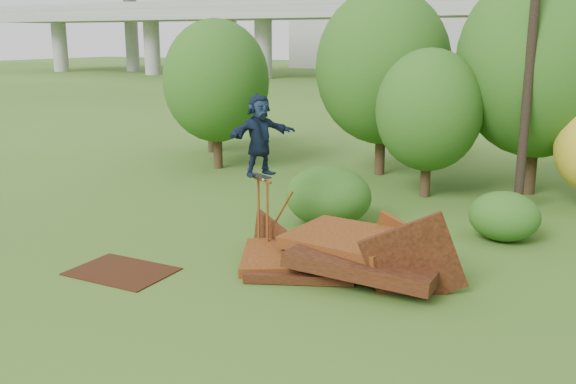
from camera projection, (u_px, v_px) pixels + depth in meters
The scene contains 14 objects.
ground at pixel (276, 289), 13.60m from camera, with size 240.00×240.00×0.00m, color #2D5116.
scrap_pile at pixel (344, 255), 14.44m from camera, with size 5.70×3.34×2.26m.
grind_rail at pixel (263, 211), 15.63m from camera, with size 0.65×0.35×1.87m.
skateboard at pixel (260, 176), 15.52m from camera, with size 0.74×0.49×0.08m.
skater at pixel (260, 135), 15.28m from camera, with size 1.81×0.58×1.95m, color #121F35.
flat_plate at pixel (122, 271), 14.57m from camera, with size 2.24×1.60×0.03m, color black.
tree_0 at pixel (216, 81), 25.27m from camera, with size 4.20×4.20×5.92m.
tree_1 at pixel (383, 67), 23.95m from camera, with size 5.03×5.03×7.00m.
tree_2 at pixel (429, 110), 20.78m from camera, with size 3.46×3.46×4.88m.
tree_3 at pixel (540, 63), 20.84m from camera, with size 5.38×5.38×7.47m.
tree_6 at pixel (210, 91), 29.10m from camera, with size 3.43×3.43×4.79m.
shrub_left at pixel (328, 196), 18.00m from camera, with size 2.45×2.27×1.70m, color #234F15.
shrub_right at pixel (504, 216), 16.72m from camera, with size 1.84×1.68×1.30m, color #234F15.
utility_pole at pixel (531, 49), 18.46m from camera, with size 1.40×0.28×9.57m.
Camera 1 is at (6.32, -11.05, 5.21)m, focal length 40.00 mm.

